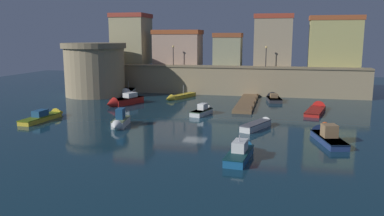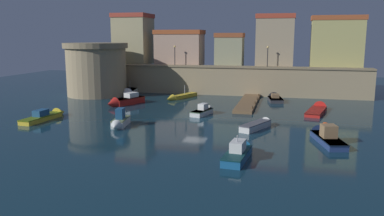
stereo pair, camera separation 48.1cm
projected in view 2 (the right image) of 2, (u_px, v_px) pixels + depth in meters
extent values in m
plane|color=#112D3D|center=(195.00, 118.00, 43.63)|extent=(106.84, 106.84, 0.00)
cube|color=#9E8966|center=(223.00, 81.00, 61.38)|extent=(44.09, 2.31, 4.26)
cube|color=#817053|center=(223.00, 67.00, 60.98)|extent=(44.09, 2.61, 0.24)
cube|color=tan|center=(134.00, 41.00, 67.96)|extent=(5.74, 5.77, 7.94)
cube|color=#A94030|center=(133.00, 16.00, 67.18)|extent=(5.97, 6.00, 0.70)
cube|color=tan|center=(180.00, 50.00, 65.65)|extent=(7.64, 4.54, 5.14)
cube|color=#A84F28|center=(180.00, 32.00, 65.13)|extent=(7.94, 4.72, 0.70)
cube|color=gray|center=(229.00, 52.00, 63.14)|extent=(4.42, 3.32, 4.62)
cube|color=brown|center=(230.00, 35.00, 62.67)|extent=(4.59, 3.45, 0.70)
cube|color=tan|center=(275.00, 43.00, 61.44)|extent=(5.77, 3.75, 7.51)
cube|color=#AC3F2A|center=(276.00, 16.00, 60.71)|extent=(6.00, 3.90, 0.70)
cube|color=tan|center=(337.00, 44.00, 59.00)|extent=(7.50, 3.05, 7.16)
cube|color=#A64F2A|center=(339.00, 18.00, 58.30)|extent=(7.80, 3.17, 0.70)
cylinder|color=#9E8966|center=(97.00, 72.00, 60.34)|extent=(9.03, 9.03, 7.26)
cylinder|color=#867556|center=(95.00, 46.00, 59.61)|extent=(9.75, 9.75, 0.80)
cube|color=brown|center=(248.00, 103.00, 52.71)|extent=(2.33, 14.22, 0.38)
cylinder|color=brown|center=(259.00, 96.00, 57.54)|extent=(0.20, 0.20, 0.70)
cylinder|color=brown|center=(257.00, 100.00, 54.14)|extent=(0.20, 0.20, 0.70)
cylinder|color=brown|center=(255.00, 104.00, 50.74)|extent=(0.20, 0.20, 0.70)
cylinder|color=brown|center=(252.00, 109.00, 47.34)|extent=(0.20, 0.20, 0.70)
cylinder|color=black|center=(175.00, 56.00, 62.51)|extent=(0.12, 0.12, 2.80)
sphere|color=#F9D172|center=(175.00, 47.00, 62.23)|extent=(0.32, 0.32, 0.32)
cylinder|color=black|center=(267.00, 57.00, 59.13)|extent=(0.12, 0.12, 2.78)
sphere|color=#F9D172|center=(268.00, 47.00, 58.85)|extent=(0.32, 0.32, 0.32)
cube|color=gold|center=(41.00, 118.00, 42.35)|extent=(1.80, 5.57, 0.53)
cone|color=gold|center=(61.00, 113.00, 45.53)|extent=(1.43, 1.49, 1.34)
cube|color=#526A12|center=(41.00, 116.00, 42.31)|extent=(1.84, 5.69, 0.08)
cube|color=navy|center=(41.00, 113.00, 42.25)|extent=(1.11, 1.70, 0.66)
cube|color=red|center=(128.00, 101.00, 52.92)|extent=(3.37, 5.06, 0.85)
cone|color=red|center=(112.00, 104.00, 50.53)|extent=(1.95, 1.84, 1.55)
cube|color=#5D120A|center=(128.00, 98.00, 52.85)|extent=(3.44, 5.16, 0.08)
cube|color=silver|center=(131.00, 95.00, 53.25)|extent=(1.73, 2.01, 0.63)
cube|color=#195689|center=(237.00, 156.00, 28.75)|extent=(1.83, 4.47, 0.64)
cone|color=#195689|center=(244.00, 146.00, 31.29)|extent=(1.46, 1.34, 1.35)
cube|color=#0E3337|center=(237.00, 152.00, 28.70)|extent=(1.87, 4.56, 0.08)
cube|color=silver|center=(238.00, 146.00, 28.85)|extent=(1.09, 1.78, 0.76)
cube|color=#99B7C6|center=(240.00, 142.00, 29.63)|extent=(0.84, 0.14, 0.46)
cylinder|color=#B2B2B7|center=(237.00, 144.00, 28.56)|extent=(0.08, 0.08, 1.25)
cube|color=silver|center=(202.00, 112.00, 45.44)|extent=(2.13, 3.80, 0.59)
cone|color=silver|center=(210.00, 109.00, 47.40)|extent=(1.42, 1.28, 1.21)
cube|color=#496648|center=(202.00, 110.00, 45.40)|extent=(2.17, 3.88, 0.08)
cube|color=silver|center=(203.00, 107.00, 45.63)|extent=(1.08, 1.44, 0.70)
cube|color=#333338|center=(275.00, 100.00, 54.82)|extent=(2.34, 3.92, 0.52)
cone|color=#333338|center=(273.00, 97.00, 57.08)|extent=(1.82, 1.29, 1.68)
cube|color=black|center=(275.00, 98.00, 54.78)|extent=(2.39, 4.00, 0.08)
cube|color=olive|center=(275.00, 96.00, 55.01)|extent=(1.18, 1.39, 0.54)
cube|color=silver|center=(121.00, 122.00, 39.89)|extent=(1.71, 3.42, 0.78)
cone|color=silver|center=(115.00, 127.00, 37.88)|extent=(1.28, 1.09, 1.15)
cube|color=#637148|center=(121.00, 119.00, 39.83)|extent=(1.74, 3.49, 0.08)
cube|color=navy|center=(120.00, 113.00, 39.62)|extent=(0.90, 1.33, 1.05)
cube|color=navy|center=(328.00, 140.00, 33.30)|extent=(2.73, 5.54, 0.55)
cone|color=navy|center=(316.00, 131.00, 36.56)|extent=(1.75, 1.70, 1.47)
cube|color=black|center=(328.00, 138.00, 33.26)|extent=(2.79, 5.65, 0.08)
cube|color=olive|center=(329.00, 131.00, 33.16)|extent=(1.42, 1.48, 1.07)
cube|color=#99B7C6|center=(326.00, 129.00, 33.76)|extent=(1.03, 0.30, 0.64)
cube|color=silver|center=(130.00, 91.00, 62.20)|extent=(2.64, 4.93, 0.81)
cone|color=silver|center=(126.00, 94.00, 59.31)|extent=(1.90, 1.61, 1.69)
cube|color=#4B565B|center=(130.00, 89.00, 62.14)|extent=(2.69, 5.03, 0.08)
cylinder|color=#B2B2B7|center=(130.00, 85.00, 61.98)|extent=(0.08, 0.08, 1.32)
cube|color=red|center=(316.00, 111.00, 46.42)|extent=(2.94, 6.21, 0.45)
cone|color=red|center=(321.00, 107.00, 49.64)|extent=(1.88, 1.71, 1.62)
cube|color=#530E0B|center=(316.00, 110.00, 46.38)|extent=(2.99, 6.34, 0.08)
cube|color=silver|center=(255.00, 126.00, 38.40)|extent=(2.86, 4.53, 0.67)
cone|color=silver|center=(269.00, 121.00, 40.58)|extent=(1.49, 1.58, 1.07)
cube|color=#4D4E57|center=(256.00, 123.00, 38.35)|extent=(2.92, 4.62, 0.08)
cube|color=gold|center=(184.00, 96.00, 58.46)|extent=(3.08, 5.43, 0.51)
cone|color=gold|center=(170.00, 99.00, 55.78)|extent=(1.54, 1.71, 1.10)
cube|color=brown|center=(184.00, 95.00, 58.42)|extent=(3.14, 5.54, 0.08)
cylinder|color=#B2B2B7|center=(185.00, 90.00, 58.47)|extent=(0.08, 0.08, 1.36)
sphere|color=red|center=(206.00, 110.00, 48.54)|extent=(0.79, 0.79, 0.79)
sphere|color=#EA4C19|center=(325.00, 126.00, 39.86)|extent=(0.78, 0.78, 0.78)
sphere|color=#EA4C19|center=(206.00, 110.00, 48.34)|extent=(0.64, 0.64, 0.64)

